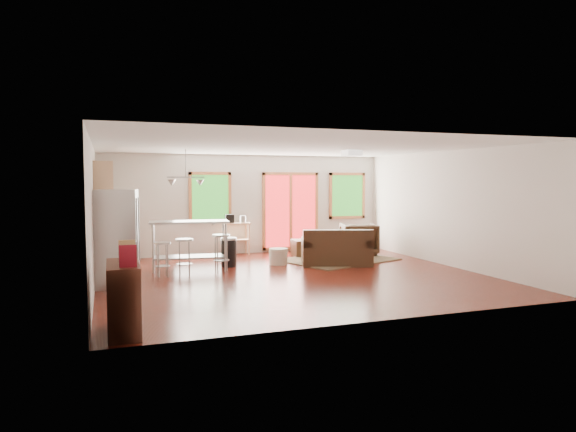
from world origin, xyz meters
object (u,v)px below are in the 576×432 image
object	(u,v)px
coffee_table	(341,242)
kitchen_cart	(235,227)
rug	(338,259)
loveseat	(336,250)
armchair	(359,238)
refrigerator	(118,238)
ottoman	(305,248)
island	(189,236)

from	to	relation	value
coffee_table	kitchen_cart	world-z (taller)	kitchen_cart
rug	loveseat	size ratio (longest dim) A/B	1.42
armchair	refrigerator	xyz separation A→B (m)	(-5.96, -2.09, 0.43)
armchair	ottoman	world-z (taller)	armchair
ottoman	coffee_table	bearing A→B (deg)	-28.75
ottoman	island	distance (m)	3.31
island	refrigerator	bearing A→B (deg)	-137.43
rug	island	world-z (taller)	island
rug	island	xyz separation A→B (m)	(-3.59, -0.14, 0.72)
kitchen_cart	ottoman	bearing A→B (deg)	-26.04
loveseat	coffee_table	distance (m)	1.26
armchair	island	distance (m)	4.53
refrigerator	island	distance (m)	2.04
coffee_table	refrigerator	bearing A→B (deg)	-159.97
kitchen_cart	island	bearing A→B (deg)	-128.72
coffee_table	refrigerator	distance (m)	5.76
rug	armchair	size ratio (longest dim) A/B	2.77
ottoman	island	bearing A→B (deg)	-161.63
armchair	refrigerator	bearing A→B (deg)	35.13
coffee_table	refrigerator	world-z (taller)	refrigerator
island	kitchen_cart	xyz separation A→B (m)	(1.46, 1.83, -0.01)
island	loveseat	bearing A→B (deg)	-8.64
loveseat	refrigerator	distance (m)	4.87
rug	coffee_table	xyz separation A→B (m)	(0.30, 0.46, 0.36)
kitchen_cart	refrigerator	bearing A→B (deg)	-132.77
kitchen_cart	armchair	bearing A→B (deg)	-20.32
loveseat	kitchen_cart	bearing A→B (deg)	145.76
rug	refrigerator	bearing A→B (deg)	-163.48
loveseat	ottoman	distance (m)	1.54
coffee_table	kitchen_cart	xyz separation A→B (m)	(-2.43, 1.24, 0.34)
rug	coffee_table	distance (m)	0.66
rug	ottoman	distance (m)	1.04
rug	kitchen_cart	xyz separation A→B (m)	(-2.13, 1.69, 0.71)
ottoman	armchair	bearing A→B (deg)	-12.91
rug	loveseat	world-z (taller)	loveseat
rug	kitchen_cart	size ratio (longest dim) A/B	2.38
rug	coffee_table	size ratio (longest dim) A/B	2.21
loveseat	kitchen_cart	size ratio (longest dim) A/B	1.67
coffee_table	refrigerator	xyz separation A→B (m)	(-5.39, -1.97, 0.51)
ottoman	kitchen_cart	bearing A→B (deg)	153.96
refrigerator	island	xyz separation A→B (m)	(1.50, 1.37, -0.16)
rug	armchair	xyz separation A→B (m)	(0.87, 0.58, 0.44)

